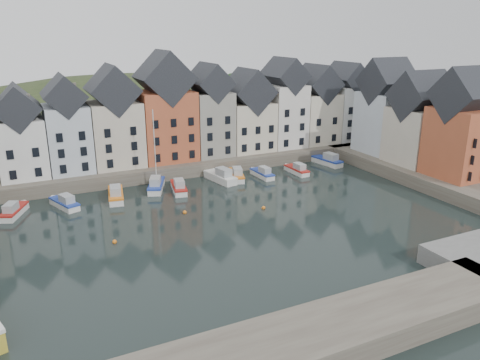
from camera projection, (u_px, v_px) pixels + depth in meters
ground at (239, 231)px, 55.42m from camera, size 260.00×260.00×0.00m
far_quay at (164, 161)px, 80.85m from camera, size 90.00×16.00×2.00m
right_quay at (444, 176)px, 72.94m from camera, size 14.00×54.00×2.00m
hillside at (136, 213)px, 108.97m from camera, size 153.60×70.40×64.00m
far_terrace at (184, 117)px, 78.05m from camera, size 72.37×8.16×17.78m
right_terrace at (421, 121)px, 74.46m from camera, size 8.30×24.25×16.36m
mooring_buoys at (192, 220)px, 58.30m from camera, size 20.50×5.50×0.50m
boat_a at (14, 211)px, 59.66m from camera, size 3.73×5.77×2.13m
boat_b at (65, 203)px, 62.40m from camera, size 3.60×5.88×2.16m
boat_c at (116, 195)px, 65.30m from camera, size 3.02×6.58×2.43m
boat_d at (156, 185)px, 69.31m from camera, size 4.21×6.60×12.09m
boat_e at (179, 187)px, 68.62m from camera, size 2.88×6.07×2.24m
boat_f at (221, 177)px, 73.21m from camera, size 3.28×6.90×2.55m
boat_g at (237, 175)px, 74.38m from camera, size 3.59×6.25×2.29m
boat_h at (263, 174)px, 75.38m from camera, size 1.90×5.40×2.04m
boat_i at (297, 170)px, 77.34m from camera, size 1.82×5.41×2.06m
boat_j at (327, 161)px, 82.42m from camera, size 2.94×6.53×2.42m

